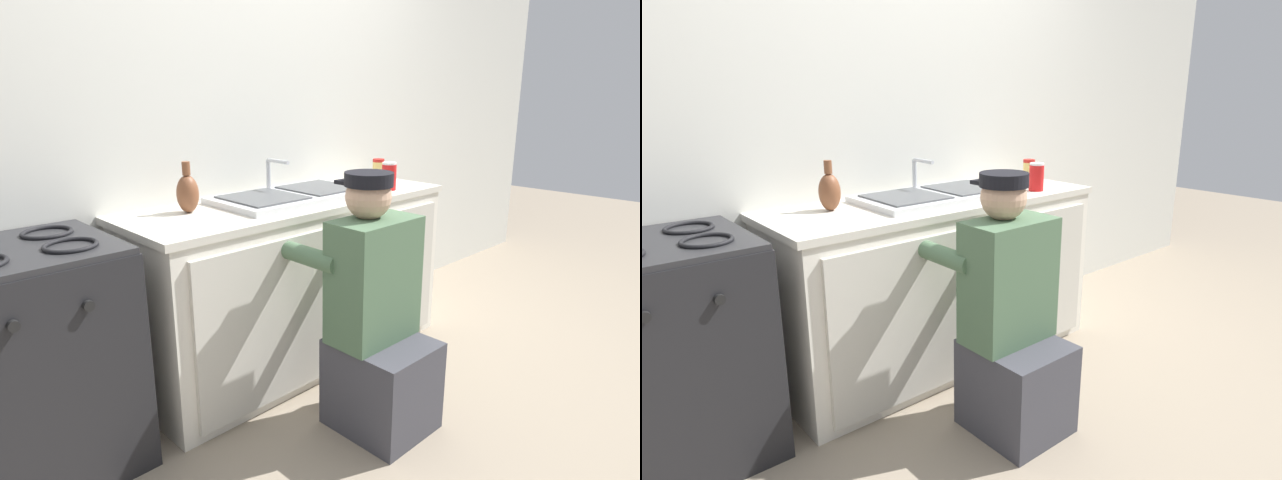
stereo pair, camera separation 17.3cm
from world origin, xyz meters
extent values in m
plane|color=gray|center=(0.00, 0.00, 0.00)|extent=(12.00, 12.00, 0.00)
cube|color=silver|center=(0.00, 0.65, 1.25)|extent=(6.00, 0.10, 2.50)
cube|color=silver|center=(0.00, 0.30, 0.43)|extent=(1.72, 0.60, 0.85)
cube|color=beige|center=(-0.41, -0.01, 0.43)|extent=(0.76, 0.02, 0.75)
cube|color=beige|center=(0.41, -0.01, 0.43)|extent=(0.76, 0.02, 0.75)
cube|color=beige|center=(0.00, 0.30, 0.87)|extent=(1.76, 0.62, 0.03)
cube|color=silver|center=(0.00, 0.30, 0.90)|extent=(0.80, 0.44, 0.03)
cube|color=#4C4F51|center=(-0.19, 0.30, 0.92)|extent=(0.33, 0.35, 0.01)
cube|color=#4C4F51|center=(0.19, 0.30, 0.92)|extent=(0.33, 0.35, 0.01)
cylinder|color=#B7BABF|center=(0.00, 0.49, 0.98)|extent=(0.02, 0.02, 0.18)
cylinder|color=#B7BABF|center=(0.00, 0.41, 1.07)|extent=(0.02, 0.16, 0.02)
cube|color=black|center=(-1.28, 0.30, 0.43)|extent=(0.64, 0.60, 0.87)
cube|color=#262628|center=(-1.28, 0.30, 0.88)|extent=(0.63, 0.59, 0.02)
torus|color=black|center=(-1.14, 0.18, 0.90)|extent=(0.19, 0.19, 0.02)
torus|color=black|center=(-1.14, 0.42, 0.90)|extent=(0.19, 0.19, 0.02)
cylinder|color=black|center=(-1.39, -0.01, 0.74)|extent=(0.04, 0.02, 0.04)
cylinder|color=black|center=(-1.17, -0.01, 0.74)|extent=(0.04, 0.02, 0.04)
cube|color=#3F3F47|center=(-0.14, -0.43, 0.20)|extent=(0.36, 0.40, 0.40)
cube|color=#4C6B4C|center=(-0.14, -0.37, 0.66)|extent=(0.38, 0.22, 0.52)
sphere|color=tan|center=(-0.14, -0.33, 1.01)|extent=(0.19, 0.19, 0.19)
cylinder|color=black|center=(-0.14, -0.33, 1.08)|extent=(0.20, 0.20, 0.06)
cube|color=black|center=(-0.14, -0.24, 1.06)|extent=(0.13, 0.09, 0.02)
cylinder|color=#4C6B4C|center=(-0.31, -0.17, 0.75)|extent=(0.08, 0.30, 0.08)
cylinder|color=#4C6B4C|center=(0.03, -0.17, 0.75)|extent=(0.08, 0.30, 0.08)
ellipsoid|color=brown|center=(-0.54, 0.39, 0.97)|extent=(0.10, 0.10, 0.17)
cylinder|color=brown|center=(-0.54, 0.39, 1.09)|extent=(0.04, 0.04, 0.06)
cylinder|color=red|center=(0.55, 0.12, 0.96)|extent=(0.08, 0.08, 0.14)
cylinder|color=white|center=(0.55, 0.12, 1.03)|extent=(0.08, 0.08, 0.01)
cube|color=black|center=(0.60, 0.25, 0.89)|extent=(0.07, 0.14, 0.01)
cube|color=green|center=(0.60, 0.25, 0.90)|extent=(0.06, 0.12, 0.00)
cylinder|color=#DBB760|center=(0.77, 0.38, 0.94)|extent=(0.07, 0.07, 0.11)
cylinder|color=#B21E19|center=(0.77, 0.38, 1.00)|extent=(0.07, 0.07, 0.02)
camera|label=1|loc=(-1.76, -1.71, 1.42)|focal=30.00mm
camera|label=2|loc=(-1.63, -1.83, 1.42)|focal=30.00mm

